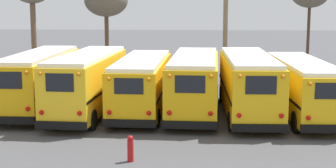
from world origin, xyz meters
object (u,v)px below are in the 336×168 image
school_bus_1 (88,82)px  bare_tree_1 (106,1)px  school_bus_0 (40,79)px  school_bus_4 (248,83)px  school_bus_2 (142,83)px  school_bus_3 (194,82)px  school_bus_5 (302,86)px  utility_pole (225,26)px  fire_hydrant (130,148)px

school_bus_1 → bare_tree_1: bare_tree_1 is taller
school_bus_0 → school_bus_1: 2.98m
school_bus_1 → school_bus_4: school_bus_1 is taller
school_bus_2 → school_bus_3: (2.88, -0.12, 0.09)m
school_bus_4 → school_bus_5: bearing=1.2°
school_bus_0 → school_bus_2: bearing=-0.8°
school_bus_1 → school_bus_5: school_bus_1 is taller
school_bus_2 → school_bus_5: (8.63, -0.48, -0.01)m
school_bus_4 → school_bus_5: (2.88, 0.06, -0.14)m
school_bus_3 → utility_pole: (2.18, 9.84, 2.53)m
school_bus_5 → utility_pole: size_ratio=1.22×
school_bus_5 → school_bus_4: bearing=-178.8°
school_bus_0 → fire_hydrant: size_ratio=9.34×
school_bus_1 → utility_pole: size_ratio=1.18×
utility_pole → bare_tree_1: (-9.28, 3.40, 1.81)m
school_bus_4 → bare_tree_1: 17.45m
school_bus_1 → school_bus_2: school_bus_1 is taller
utility_pole → fire_hydrant: 19.53m
utility_pole → school_bus_3: bearing=-102.5°
school_bus_1 → utility_pole: utility_pole is taller
utility_pole → fire_hydrant: (-4.59, -18.61, -3.74)m
school_bus_0 → school_bus_2: size_ratio=0.99×
school_bus_3 → utility_pole: utility_pole is taller
school_bus_1 → school_bus_5: size_ratio=0.97×
school_bus_3 → fire_hydrant: bearing=-105.3°
utility_pole → bare_tree_1: 10.04m
school_bus_5 → fire_hydrant: bearing=-134.1°
school_bus_1 → school_bus_2: bearing=13.7°
bare_tree_1 → fire_hydrant: size_ratio=7.19×
school_bus_1 → school_bus_4: size_ratio=0.99×
school_bus_4 → bare_tree_1: (-9.97, 13.65, 4.31)m
utility_pole → bare_tree_1: utility_pole is taller
school_bus_3 → bare_tree_1: 15.63m
school_bus_1 → school_bus_3: 5.78m
bare_tree_1 → fire_hydrant: bare_tree_1 is taller
bare_tree_1 → utility_pole: bearing=-20.1°
school_bus_0 → utility_pole: bearing=41.7°
school_bus_2 → fire_hydrant: bearing=-87.0°
bare_tree_1 → school_bus_1: bearing=-84.4°
utility_pole → bare_tree_1: size_ratio=1.12×
utility_pole → school_bus_4: bearing=-86.1°
school_bus_2 → school_bus_3: bearing=-2.5°
school_bus_3 → school_bus_5: 5.77m
school_bus_2 → bare_tree_1: (-4.22, 13.11, 4.44)m
school_bus_1 → school_bus_5: (11.51, 0.22, -0.17)m
school_bus_4 → bare_tree_1: bare_tree_1 is taller
school_bus_3 → fire_hydrant: school_bus_3 is taller
school_bus_1 → fire_hydrant: school_bus_1 is taller
school_bus_2 → school_bus_5: school_bus_2 is taller
school_bus_2 → utility_pole: bearing=62.5°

